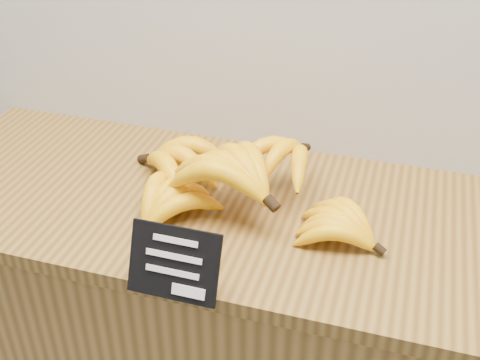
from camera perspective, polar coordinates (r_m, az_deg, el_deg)
name	(u,v)px	position (r m, az deg, el deg)	size (l,w,h in m)	color
counter_top	(247,211)	(1.21, 0.69, -2.98)	(1.43, 0.54, 0.03)	olive
chalkboard_sign	(174,263)	(0.97, -6.30, -7.86)	(0.15, 0.01, 0.12)	black
banana_pile	(224,178)	(1.17, -1.48, 0.17)	(0.54, 0.37, 0.13)	yellow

